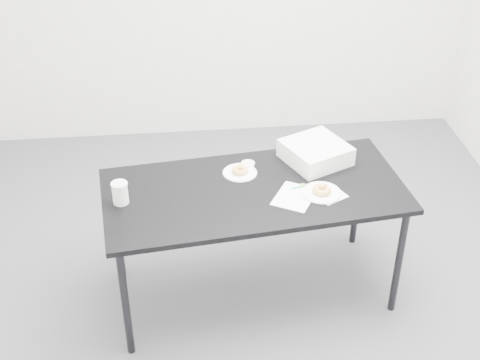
{
  "coord_description": "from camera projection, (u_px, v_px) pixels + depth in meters",
  "views": [
    {
      "loc": [
        -0.41,
        -3.18,
        2.9
      ],
      "look_at": [
        -0.08,
        0.02,
        0.77
      ],
      "focal_mm": 50.0,
      "sensor_mm": 36.0,
      "label": 1
    }
  ],
  "objects": [
    {
      "name": "napkin",
      "position": [
        330.0,
        194.0,
        3.72
      ],
      "size": [
        0.21,
        0.21,
        0.0
      ],
      "primitive_type": "cube",
      "rotation": [
        0.0,
        0.0,
        0.49
      ],
      "color": "white",
      "rests_on": "table"
    },
    {
      "name": "donut_near",
      "position": [
        322.0,
        190.0,
        3.72
      ],
      "size": [
        0.13,
        0.13,
        0.03
      ],
      "primitive_type": "torus",
      "rotation": [
        0.0,
        0.0,
        0.35
      ],
      "color": "#D48E43",
      "rests_on": "plate_near"
    },
    {
      "name": "cup_lid",
      "position": [
        248.0,
        164.0,
        3.98
      ],
      "size": [
        0.08,
        0.08,
        0.01
      ],
      "primitive_type": "cylinder",
      "color": "white",
      "rests_on": "table"
    },
    {
      "name": "floor",
      "position": [
        253.0,
        281.0,
        4.28
      ],
      "size": [
        4.0,
        4.0,
        0.0
      ],
      "primitive_type": "plane",
      "color": "#4C4C51",
      "rests_on": "ground"
    },
    {
      "name": "plate_near",
      "position": [
        322.0,
        193.0,
        3.73
      ],
      "size": [
        0.22,
        0.22,
        0.01
      ],
      "primitive_type": "cylinder",
      "color": "white",
      "rests_on": "napkin"
    },
    {
      "name": "donut_far",
      "position": [
        240.0,
        170.0,
        3.9
      ],
      "size": [
        0.11,
        0.11,
        0.03
      ],
      "primitive_type": "torus",
      "rotation": [
        0.0,
        0.0,
        0.13
      ],
      "color": "#D48E43",
      "rests_on": "plate_far"
    },
    {
      "name": "logo_patch",
      "position": [
        304.0,
        186.0,
        3.79
      ],
      "size": [
        0.06,
        0.06,
        0.0
      ],
      "primitive_type": "cube",
      "rotation": [
        0.0,
        0.0,
        -0.52
      ],
      "color": "green",
      "rests_on": "scorecard"
    },
    {
      "name": "pen",
      "position": [
        301.0,
        187.0,
        3.78
      ],
      "size": [
        0.12,
        0.04,
        0.01
      ],
      "primitive_type": "cylinder",
      "rotation": [
        0.0,
        1.57,
        0.23
      ],
      "color": "#0C8A54",
      "rests_on": "scorecard"
    },
    {
      "name": "scorecard",
      "position": [
        295.0,
        197.0,
        3.7
      ],
      "size": [
        0.3,
        0.32,
        0.0
      ],
      "primitive_type": "cube",
      "rotation": [
        0.0,
        0.0,
        -0.52
      ],
      "color": "white",
      "rests_on": "table"
    },
    {
      "name": "table",
      "position": [
        254.0,
        197.0,
        3.8
      ],
      "size": [
        1.78,
        0.99,
        0.78
      ],
      "rotation": [
        0.0,
        0.0,
        0.11
      ],
      "color": "black",
      "rests_on": "floor"
    },
    {
      "name": "coffee_cup",
      "position": [
        120.0,
        193.0,
        3.62
      ],
      "size": [
        0.09,
        0.09,
        0.13
      ],
      "primitive_type": "cylinder",
      "color": "white",
      "rests_on": "table"
    },
    {
      "name": "bakery_box",
      "position": [
        315.0,
        152.0,
        3.99
      ],
      "size": [
        0.45,
        0.45,
        0.11
      ],
      "primitive_type": "cube",
      "rotation": [
        0.0,
        0.0,
        0.44
      ],
      "color": "silver",
      "rests_on": "table"
    },
    {
      "name": "plate_far",
      "position": [
        240.0,
        173.0,
        3.91
      ],
      "size": [
        0.2,
        0.2,
        0.01
      ],
      "primitive_type": "cylinder",
      "color": "white",
      "rests_on": "table"
    }
  ]
}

